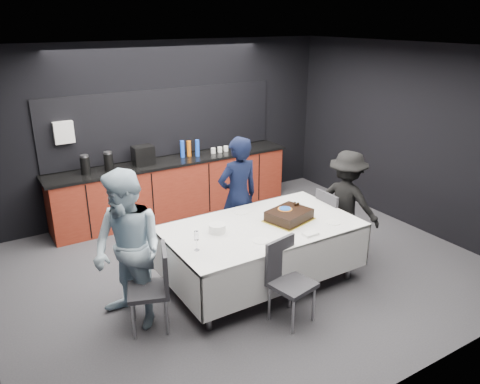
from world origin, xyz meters
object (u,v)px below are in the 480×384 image
object	(u,v)px
chair_near	(287,275)
person_right	(346,203)
plate_stack	(217,228)
champagne_flute	(196,237)
party_table	(262,236)
person_center	(238,197)
cake_assembly	(289,215)
chair_right	(332,218)
chair_left	(155,283)
person_left	(128,251)

from	to	relation	value
chair_near	person_right	size ratio (longest dim) A/B	0.63
person_right	plate_stack	bearing A→B (deg)	66.69
champagne_flute	person_right	bearing A→B (deg)	6.17
party_table	person_center	world-z (taller)	person_center
cake_assembly	champagne_flute	bearing A→B (deg)	-175.13
chair_right	chair_near	distance (m)	1.69
party_table	chair_left	world-z (taller)	chair_left
chair_right	chair_near	world-z (taller)	same
person_left	person_center	bearing A→B (deg)	91.06
cake_assembly	chair_near	world-z (taller)	cake_assembly
champagne_flute	chair_left	xyz separation A→B (m)	(-0.49, -0.00, -0.40)
party_table	plate_stack	distance (m)	0.59
plate_stack	chair_right	xyz separation A→B (m)	(1.81, 0.02, -0.30)
chair_left	person_right	bearing A→B (deg)	5.18
cake_assembly	plate_stack	world-z (taller)	cake_assembly
party_table	chair_left	distance (m)	1.46
party_table	person_right	distance (m)	1.48
chair_left	chair_near	world-z (taller)	same
cake_assembly	chair_left	size ratio (longest dim) A/B	0.68
plate_stack	party_table	bearing A→B (deg)	-12.22
party_table	cake_assembly	bearing A→B (deg)	-7.31
plate_stack	person_right	bearing A→B (deg)	-0.46
chair_near	person_right	distance (m)	1.87
party_table	chair_right	distance (m)	1.27
plate_stack	person_center	xyz separation A→B (m)	(0.72, 0.71, 0.01)
plate_stack	person_left	distance (m)	1.09
party_table	cake_assembly	world-z (taller)	cake_assembly
person_left	chair_left	bearing A→B (deg)	19.85
cake_assembly	person_left	distance (m)	2.01
cake_assembly	person_right	xyz separation A→B (m)	(1.10, 0.15, -0.12)
plate_stack	champagne_flute	distance (m)	0.50
chair_near	person_right	world-z (taller)	person_right
party_table	champagne_flute	world-z (taller)	champagne_flute
person_right	person_center	bearing A→B (deg)	37.97
plate_stack	champagne_flute	xyz separation A→B (m)	(-0.40, -0.28, 0.11)
plate_stack	chair_left	world-z (taller)	chair_left
party_table	chair_right	bearing A→B (deg)	6.28
chair_left	chair_right	bearing A→B (deg)	6.37
chair_left	chair_right	world-z (taller)	same
chair_right	chair_near	bearing A→B (deg)	-148.21
chair_left	person_right	size ratio (longest dim) A/B	0.63
chair_right	person_left	size ratio (longest dim) A/B	0.53
cake_assembly	person_right	world-z (taller)	person_right
party_table	person_right	world-z (taller)	person_right
chair_near	person_center	bearing A→B (deg)	77.61
party_table	chair_near	distance (m)	0.78
person_left	person_right	distance (m)	3.11
chair_left	person_right	xyz separation A→B (m)	(2.92, 0.26, 0.20)
plate_stack	person_center	world-z (taller)	person_center
chair_left	person_left	size ratio (longest dim) A/B	0.53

